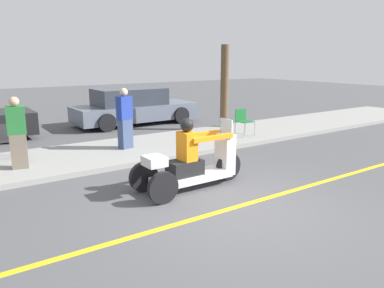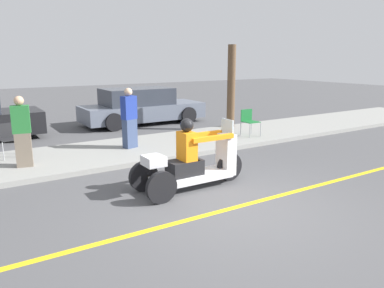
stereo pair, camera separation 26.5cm
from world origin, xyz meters
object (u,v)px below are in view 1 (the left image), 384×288
at_px(folding_chair_curbside, 243,119).
at_px(parked_car_lot_left, 134,107).
at_px(motorcycle_trike, 192,164).
at_px(spectator_end_of_line, 17,134).
at_px(spectator_with_child, 125,120).
at_px(tree_trunk, 224,86).
at_px(folding_chair_set_back, 1,138).

height_order(folding_chair_curbside, parked_car_lot_left, parked_car_lot_left).
relative_size(motorcycle_trike, spectator_end_of_line, 1.50).
bearing_deg(motorcycle_trike, parked_car_lot_left, 72.74).
relative_size(motorcycle_trike, spectator_with_child, 1.47).
relative_size(folding_chair_curbside, tree_trunk, 0.29).
relative_size(folding_chair_curbside, parked_car_lot_left, 0.17).
distance_m(folding_chair_set_back, folding_chair_curbside, 6.85).
xyz_separation_m(motorcycle_trike, parked_car_lot_left, (2.28, 7.33, 0.17)).
bearing_deg(spectator_with_child, folding_chair_curbside, -7.02).
xyz_separation_m(spectator_end_of_line, folding_chair_set_back, (-0.18, 1.16, -0.26)).
bearing_deg(spectator_end_of_line, spectator_with_child, 8.60).
bearing_deg(spectator_with_child, parked_car_lot_left, 61.37).
bearing_deg(spectator_with_child, folding_chair_set_back, 165.70).
bearing_deg(spectator_with_child, motorcycle_trike, -92.16).
xyz_separation_m(folding_chair_set_back, tree_trunk, (7.24, 0.35, 0.92)).
height_order(spectator_end_of_line, folding_chair_set_back, spectator_end_of_line).
bearing_deg(folding_chair_set_back, parked_car_lot_left, 32.22).
bearing_deg(motorcycle_trike, folding_chair_set_back, 124.02).
relative_size(spectator_with_child, parked_car_lot_left, 0.34).
height_order(parked_car_lot_left, tree_trunk, tree_trunk).
bearing_deg(parked_car_lot_left, folding_chair_curbside, -69.28).
xyz_separation_m(spectator_end_of_line, parked_car_lot_left, (4.89, 4.35, -0.23)).
bearing_deg(spectator_end_of_line, parked_car_lot_left, 41.70).
xyz_separation_m(spectator_with_child, parked_car_lot_left, (2.15, 3.94, -0.24)).
relative_size(folding_chair_set_back, tree_trunk, 0.29).
distance_m(spectator_end_of_line, tree_trunk, 7.24).
bearing_deg(folding_chair_set_back, spectator_end_of_line, -81.00).
xyz_separation_m(spectator_with_child, tree_trunk, (4.31, 1.09, 0.64)).
height_order(motorcycle_trike, folding_chair_curbside, motorcycle_trike).
height_order(spectator_end_of_line, parked_car_lot_left, spectator_end_of_line).
distance_m(parked_car_lot_left, tree_trunk, 3.68).
height_order(spectator_end_of_line, tree_trunk, tree_trunk).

